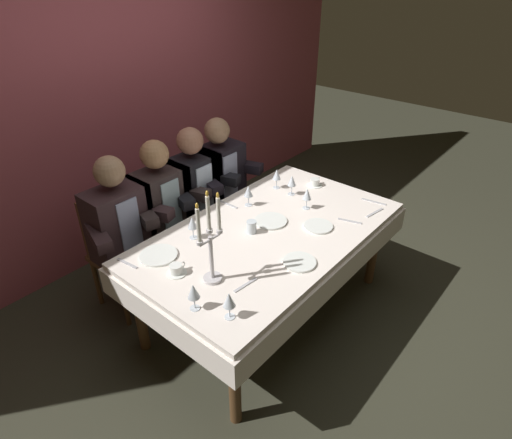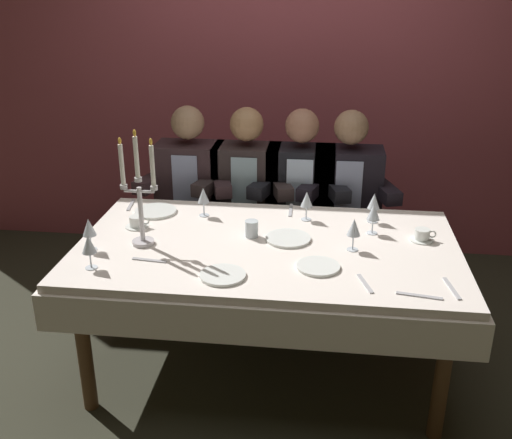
{
  "view_description": "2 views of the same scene",
  "coord_description": "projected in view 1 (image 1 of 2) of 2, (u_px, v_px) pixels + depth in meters",
  "views": [
    {
      "loc": [
        -1.94,
        -1.52,
        2.35
      ],
      "look_at": [
        -0.2,
        -0.06,
        0.95
      ],
      "focal_mm": 30.17,
      "sensor_mm": 36.0,
      "label": 1
    },
    {
      "loc": [
        0.27,
        -2.67,
        1.98
      ],
      "look_at": [
        -0.05,
        -0.02,
        0.88
      ],
      "focal_mm": 41.38,
      "sensor_mm": 36.0,
      "label": 2
    }
  ],
  "objects": [
    {
      "name": "candelabra",
      "position": [
        210.0,
        246.0,
        2.38
      ],
      "size": [
        0.19,
        0.11,
        0.58
      ],
      "color": "silver",
      "rests_on": "dining_table"
    },
    {
      "name": "dinner_plate_1",
      "position": [
        159.0,
        255.0,
        2.69
      ],
      "size": [
        0.24,
        0.24,
        0.01
      ],
      "primitive_type": "cylinder",
      "color": "white",
      "rests_on": "dining_table"
    },
    {
      "name": "seated_diner_1",
      "position": [
        160.0,
        203.0,
        3.29
      ],
      "size": [
        0.63,
        0.48,
        1.24
      ],
      "color": "brown",
      "rests_on": "ground_plane"
    },
    {
      "name": "coffee_cup_0",
      "position": [
        315.0,
        183.0,
        3.51
      ],
      "size": [
        0.13,
        0.12,
        0.06
      ],
      "color": "white",
      "rests_on": "dining_table"
    },
    {
      "name": "knife_2",
      "position": [
        374.0,
        202.0,
        3.29
      ],
      "size": [
        0.05,
        0.19,
        0.01
      ],
      "primitive_type": "cube",
      "rotation": [
        0.0,
        0.0,
        1.73
      ],
      "color": "#B7B7BC",
      "rests_on": "dining_table"
    },
    {
      "name": "spoon_3",
      "position": [
        127.0,
        263.0,
        2.63
      ],
      "size": [
        0.04,
        0.17,
        0.01
      ],
      "primitive_type": "cube",
      "rotation": [
        0.0,
        0.0,
        1.68
      ],
      "color": "#B7B7BC",
      "rests_on": "dining_table"
    },
    {
      "name": "knife_1",
      "position": [
        228.0,
        204.0,
        3.25
      ],
      "size": [
        0.02,
        0.19,
        0.01
      ],
      "primitive_type": "cube",
      "rotation": [
        0.0,
        0.0,
        1.59
      ],
      "color": "#B7B7BC",
      "rests_on": "dining_table"
    },
    {
      "name": "ground_plane",
      "position": [
        267.0,
        311.0,
        3.33
      ],
      "size": [
        12.0,
        12.0,
        0.0
      ],
      "primitive_type": "plane",
      "color": "#303023"
    },
    {
      "name": "dinner_plate_3",
      "position": [
        271.0,
        221.0,
        3.04
      ],
      "size": [
        0.23,
        0.23,
        0.01
      ],
      "primitive_type": "cylinder",
      "color": "white",
      "rests_on": "dining_table"
    },
    {
      "name": "seated_diner_2",
      "position": [
        193.0,
        187.0,
        3.51
      ],
      "size": [
        0.63,
        0.48,
        1.24
      ],
      "color": "brown",
      "rests_on": "ground_plane"
    },
    {
      "name": "seated_diner_3",
      "position": [
        219.0,
        175.0,
        3.7
      ],
      "size": [
        0.63,
        0.48,
        1.24
      ],
      "color": "brown",
      "rests_on": "ground_plane"
    },
    {
      "name": "knife_5",
      "position": [
        375.0,
        213.0,
        3.14
      ],
      "size": [
        0.19,
        0.05,
        0.01
      ],
      "primitive_type": "cube",
      "rotation": [
        0.0,
        0.0,
        -0.16
      ],
      "color": "#B7B7BC",
      "rests_on": "dining_table"
    },
    {
      "name": "wine_glass_1",
      "position": [
        193.0,
        292.0,
        2.23
      ],
      "size": [
        0.07,
        0.07,
        0.16
      ],
      "color": "silver",
      "rests_on": "dining_table"
    },
    {
      "name": "wine_glass_2",
      "position": [
        277.0,
        175.0,
        3.43
      ],
      "size": [
        0.07,
        0.07,
        0.16
      ],
      "color": "silver",
      "rests_on": "dining_table"
    },
    {
      "name": "dinner_plate_0",
      "position": [
        318.0,
        226.0,
        2.98
      ],
      "size": [
        0.2,
        0.2,
        0.01
      ],
      "primitive_type": "cylinder",
      "color": "white",
      "rests_on": "dining_table"
    },
    {
      "name": "dining_table",
      "position": [
        268.0,
        245.0,
        3.01
      ],
      "size": [
        1.94,
        1.14,
        0.74
      ],
      "color": "white",
      "rests_on": "ground_plane"
    },
    {
      "name": "wine_glass_6",
      "position": [
        248.0,
        192.0,
        3.19
      ],
      "size": [
        0.07,
        0.07,
        0.16
      ],
      "color": "silver",
      "rests_on": "dining_table"
    },
    {
      "name": "wine_glass_0",
      "position": [
        192.0,
        223.0,
        2.81
      ],
      "size": [
        0.07,
        0.07,
        0.16
      ],
      "color": "silver",
      "rests_on": "dining_table"
    },
    {
      "name": "dinner_plate_2",
      "position": [
        299.0,
        262.0,
        2.63
      ],
      "size": [
        0.21,
        0.21,
        0.01
      ],
      "primitive_type": "cylinder",
      "color": "white",
      "rests_on": "dining_table"
    },
    {
      "name": "wine_glass_4",
      "position": [
        229.0,
        300.0,
        2.18
      ],
      "size": [
        0.07,
        0.07,
        0.16
      ],
      "color": "silver",
      "rests_on": "dining_table"
    },
    {
      "name": "spoon_4",
      "position": [
        245.0,
        285.0,
        2.45
      ],
      "size": [
        0.17,
        0.04,
        0.01
      ],
      "primitive_type": "cube",
      "rotation": [
        0.0,
        0.0,
        -0.1
      ],
      "color": "#B7B7BC",
      "rests_on": "dining_table"
    },
    {
      "name": "fork_0",
      "position": [
        350.0,
        221.0,
        3.05
      ],
      "size": [
        0.07,
        0.17,
        0.01
      ],
      "primitive_type": "cube",
      "rotation": [
        0.0,
        0.0,
        1.87
      ],
      "color": "#B7B7BC",
      "rests_on": "dining_table"
    },
    {
      "name": "coffee_cup_1",
      "position": [
        176.0,
        270.0,
        2.54
      ],
      "size": [
        0.13,
        0.12,
        0.06
      ],
      "color": "white",
      "rests_on": "dining_table"
    },
    {
      "name": "seated_diner_0",
      "position": [
        119.0,
        222.0,
        3.05
      ],
      "size": [
        0.63,
        0.48,
        1.24
      ],
      "color": "brown",
      "rests_on": "ground_plane"
    },
    {
      "name": "back_wall",
      "position": [
        113.0,
        98.0,
        3.54
      ],
      "size": [
        6.0,
        0.12,
        2.7
      ],
      "primitive_type": "cube",
      "color": "#99424B",
      "rests_on": "ground_plane"
    },
    {
      "name": "water_tumbler_0",
      "position": [
        252.0,
        227.0,
        2.91
      ],
      "size": [
        0.07,
        0.07,
        0.09
      ],
      "primitive_type": "cylinder",
      "color": "silver",
      "rests_on": "dining_table"
    },
    {
      "name": "wine_glass_3",
      "position": [
        292.0,
        181.0,
        3.33
      ],
      "size": [
        0.07,
        0.07,
        0.16
      ],
      "color": "silver",
      "rests_on": "dining_table"
    },
    {
      "name": "wine_glass_5",
      "position": [
        307.0,
        195.0,
        3.15
      ],
      "size": [
        0.07,
        0.07,
        0.16
      ],
      "color": "silver",
      "rests_on": "dining_table"
    }
  ]
}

